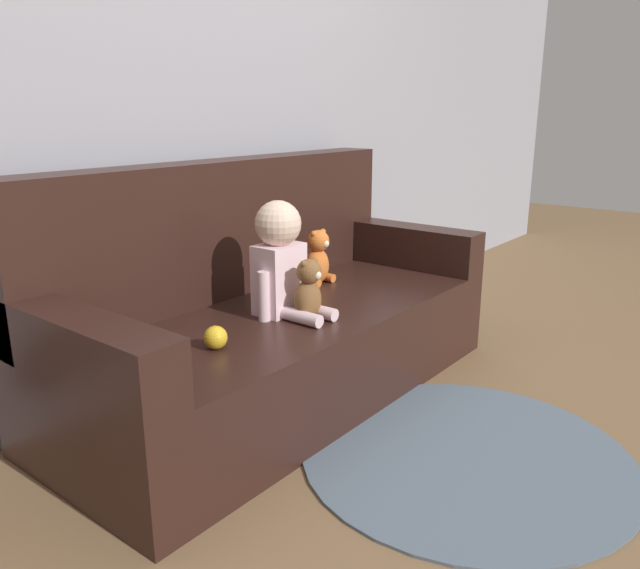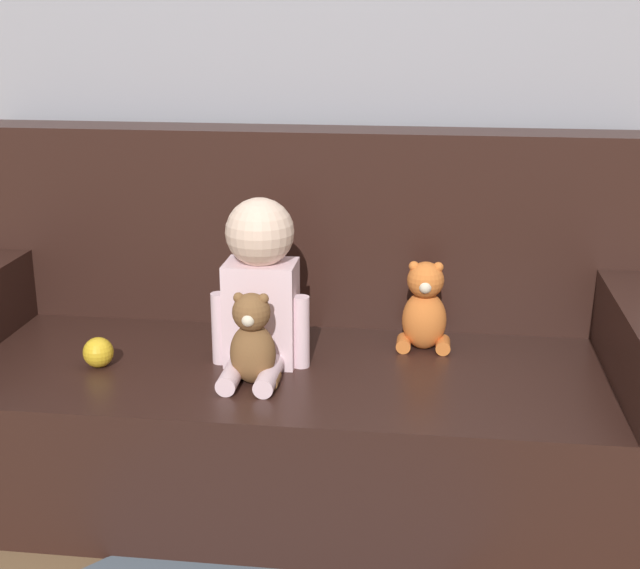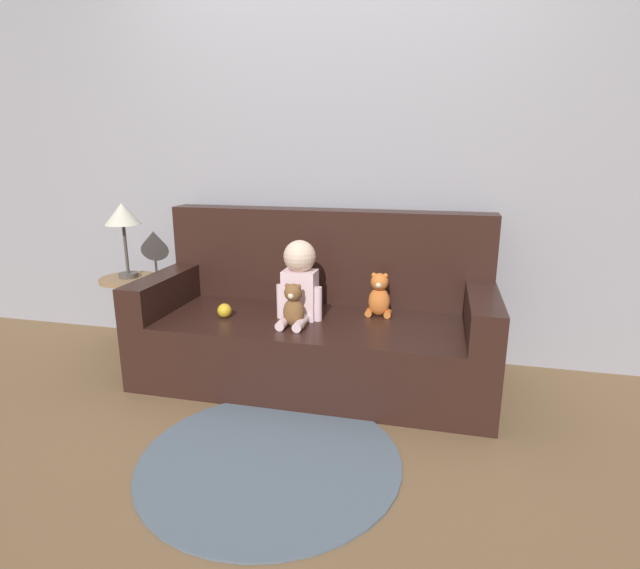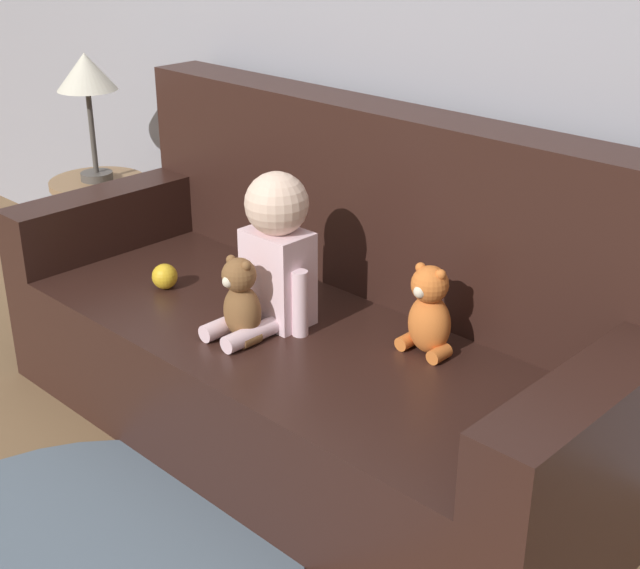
{
  "view_description": "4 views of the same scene",
  "coord_description": "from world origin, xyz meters",
  "views": [
    {
      "loc": [
        -1.78,
        -1.61,
        1.15
      ],
      "look_at": [
        0.07,
        -0.13,
        0.48
      ],
      "focal_mm": 35.0,
      "sensor_mm": 36.0,
      "label": 1
    },
    {
      "loc": [
        0.36,
        -2.19,
        1.28
      ],
      "look_at": [
        0.08,
        -0.03,
        0.6
      ],
      "focal_mm": 50.0,
      "sensor_mm": 36.0,
      "label": 2
    },
    {
      "loc": [
        0.66,
        -2.59,
        1.28
      ],
      "look_at": [
        0.04,
        -0.01,
        0.57
      ],
      "focal_mm": 28.0,
      "sensor_mm": 36.0,
      "label": 3
    },
    {
      "loc": [
        1.6,
        -1.6,
        1.51
      ],
      "look_at": [
        0.05,
        0.01,
        0.51
      ],
      "focal_mm": 50.0,
      "sensor_mm": 36.0,
      "label": 4
    }
  ],
  "objects": [
    {
      "name": "ground_plane",
      "position": [
        0.0,
        0.0,
        0.0
      ],
      "size": [
        12.0,
        12.0,
        0.0
      ],
      "primitive_type": "plane",
      "color": "brown"
    },
    {
      "name": "couch",
      "position": [
        0.0,
        0.07,
        0.32
      ],
      "size": [
        1.96,
        0.83,
        0.95
      ],
      "color": "black",
      "rests_on": "ground_plane"
    },
    {
      "name": "person_baby",
      "position": [
        -0.07,
        -0.05,
        0.59
      ],
      "size": [
        0.26,
        0.32,
        0.44
      ],
      "color": "silver",
      "rests_on": "couch"
    },
    {
      "name": "teddy_bear_brown",
      "position": [
        -0.07,
        -0.19,
        0.49
      ],
      "size": [
        0.14,
        0.11,
        0.24
      ],
      "color": "brown",
      "rests_on": "couch"
    },
    {
      "name": "plush_toy_side",
      "position": [
        0.35,
        0.1,
        0.5
      ],
      "size": [
        0.15,
        0.11,
        0.25
      ],
      "color": "orange",
      "rests_on": "couch"
    },
    {
      "name": "toy_ball",
      "position": [
        -0.48,
        -0.13,
        0.42
      ],
      "size": [
        0.08,
        0.08,
        0.08
      ],
      "color": "gold",
      "rests_on": "couch"
    }
  ]
}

